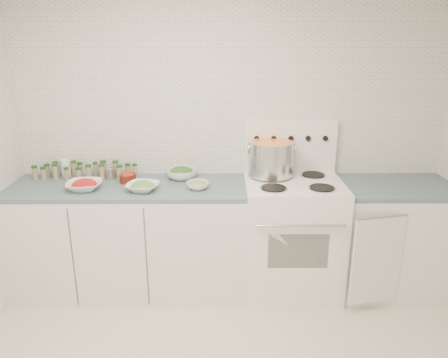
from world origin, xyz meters
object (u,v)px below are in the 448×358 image
at_px(bowl_snowpea, 143,186).
at_px(stove, 291,232).
at_px(bowl_tomato, 84,185).
at_px(stock_pot, 271,157).

bearing_deg(bowl_snowpea, stove, 5.74).
distance_m(stove, bowl_tomato, 1.67).
xyz_separation_m(stock_pot, bowl_tomato, (-1.44, -0.23, -0.16)).
height_order(stock_pot, bowl_tomato, stock_pot).
bearing_deg(bowl_tomato, bowl_snowpea, -3.23).
height_order(stove, stock_pot, stove).
relative_size(stove, bowl_snowpea, 4.73).
bearing_deg(stove, bowl_snowpea, -174.26).
bearing_deg(bowl_tomato, stove, 3.25).
bearing_deg(bowl_snowpea, stock_pot, 14.36).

